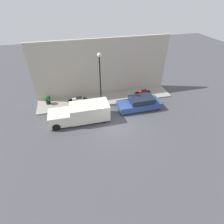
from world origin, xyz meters
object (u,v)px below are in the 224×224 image
object	(u,v)px
parked_car	(140,103)
scooter_silver	(78,100)
delivery_van	(81,113)
motorcycle_red	(143,93)
streetlamp	(100,72)
potted_plant	(48,99)

from	to	relation	value
parked_car	scooter_silver	distance (m)	6.21
scooter_silver	delivery_van	bearing A→B (deg)	-179.61
motorcycle_red	streetlamp	xyz separation A→B (m)	(-0.52, 4.71, 3.12)
delivery_van	motorcycle_red	size ratio (longest dim) A/B	2.77
potted_plant	scooter_silver	bearing A→B (deg)	-105.06
delivery_van	potted_plant	distance (m)	4.56
parked_car	delivery_van	distance (m)	5.85
potted_plant	motorcycle_red	bearing A→B (deg)	-95.23
delivery_van	potted_plant	world-z (taller)	delivery_van
parked_car	delivery_van	xyz separation A→B (m)	(-0.52, 5.82, 0.23)
parked_car	delivery_van	bearing A→B (deg)	95.15
streetlamp	scooter_silver	bearing A→B (deg)	74.36
parked_car	potted_plant	distance (m)	9.28
parked_car	scooter_silver	size ratio (longest dim) A/B	2.08
potted_plant	streetlamp	bearing A→B (deg)	-105.31
parked_car	potted_plant	bearing A→B (deg)	71.71
motorcycle_red	potted_plant	xyz separation A→B (m)	(0.91, 9.95, 0.11)
scooter_silver	streetlamp	world-z (taller)	streetlamp
parked_car	potted_plant	world-z (taller)	parked_car
delivery_van	streetlamp	size ratio (longest dim) A/B	1.00
delivery_van	scooter_silver	world-z (taller)	delivery_van
streetlamp	potted_plant	distance (m)	6.21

